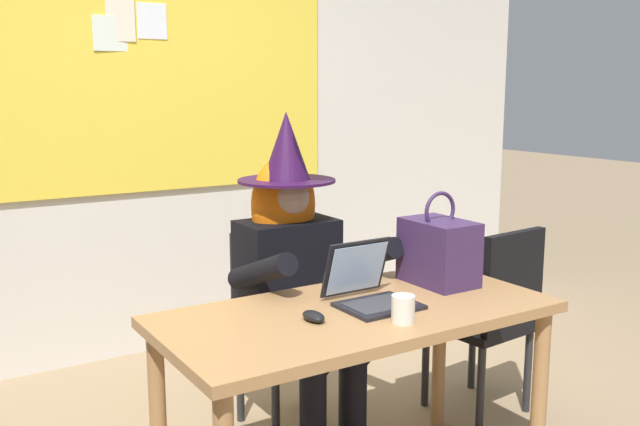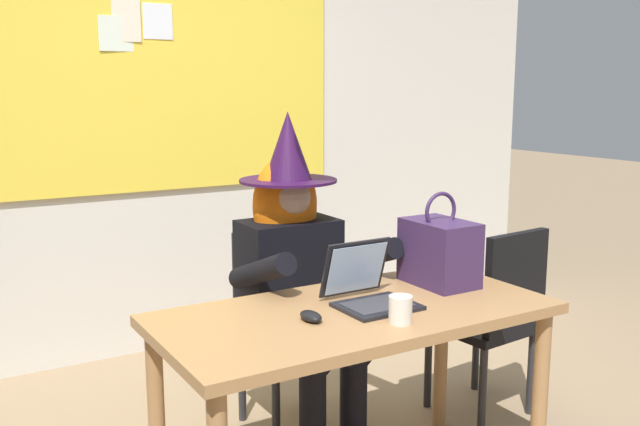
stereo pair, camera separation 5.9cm
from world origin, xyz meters
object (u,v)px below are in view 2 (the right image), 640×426
(chair_at_desk, at_px, (283,318))
(chair_extra_corner, at_px, (495,313))
(computer_mouse, at_px, (310,316))
(handbag, at_px, (439,252))
(laptop, at_px, (369,291))
(desk_main, at_px, (355,334))
(coffee_mug, at_px, (400,310))
(person_costumed, at_px, (295,262))

(chair_at_desk, relative_size, chair_extra_corner, 0.98)
(computer_mouse, relative_size, handbag, 0.28)
(laptop, xyz_separation_m, handbag, (0.40, 0.08, 0.08))
(desk_main, relative_size, chair_at_desk, 1.62)
(chair_at_desk, xyz_separation_m, coffee_mug, (-0.04, -0.92, 0.30))
(chair_at_desk, bearing_deg, person_costumed, -0.05)
(chair_at_desk, height_order, chair_extra_corner, chair_extra_corner)
(desk_main, bearing_deg, person_costumed, 82.44)
(laptop, xyz_separation_m, coffee_mug, (-0.03, -0.23, -0.00))
(person_costumed, relative_size, coffee_mug, 15.05)
(computer_mouse, relative_size, chair_extra_corner, 0.12)
(chair_at_desk, relative_size, laptop, 3.00)
(laptop, xyz_separation_m, chair_extra_corner, (0.86, 0.21, -0.29))
(desk_main, bearing_deg, coffee_mug, -78.66)
(desk_main, height_order, person_costumed, person_costumed)
(laptop, bearing_deg, person_costumed, 88.68)
(person_costumed, xyz_separation_m, computer_mouse, (-0.29, -0.62, -0.02))
(computer_mouse, height_order, coffee_mug, coffee_mug)
(chair_at_desk, height_order, laptop, laptop)
(person_costumed, bearing_deg, computer_mouse, -24.69)
(person_costumed, bearing_deg, chair_at_desk, -179.90)
(chair_at_desk, distance_m, person_costumed, 0.31)
(coffee_mug, bearing_deg, computer_mouse, 145.12)
(person_costumed, relative_size, computer_mouse, 13.75)
(laptop, distance_m, coffee_mug, 0.23)
(chair_at_desk, distance_m, computer_mouse, 0.84)
(laptop, distance_m, computer_mouse, 0.29)
(coffee_mug, height_order, chair_extra_corner, chair_extra_corner)
(person_costumed, bearing_deg, handbag, 38.53)
(laptop, bearing_deg, computer_mouse, -169.47)
(chair_extra_corner, bearing_deg, person_costumed, 62.02)
(desk_main, bearing_deg, chair_extra_corner, 13.88)
(person_costumed, xyz_separation_m, laptop, (-0.01, -0.57, 0.02))
(handbag, bearing_deg, desk_main, -168.35)
(desk_main, height_order, handbag, handbag)
(desk_main, distance_m, handbag, 0.53)
(chair_at_desk, xyz_separation_m, computer_mouse, (-0.29, -0.74, 0.27))
(chair_extra_corner, bearing_deg, computer_mouse, 97.89)
(computer_mouse, distance_m, handbag, 0.70)
(desk_main, height_order, coffee_mug, coffee_mug)
(person_costumed, xyz_separation_m, handbag, (0.39, -0.49, 0.10))
(laptop, relative_size, chair_extra_corner, 0.33)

